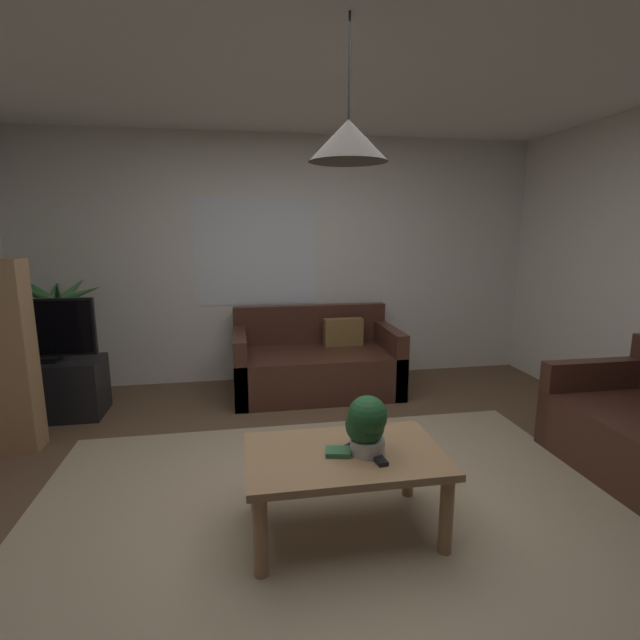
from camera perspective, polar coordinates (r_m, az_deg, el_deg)
The scene contains 15 objects.
floor at distance 3.00m, azimuth 1.07°, elevation -21.49°, with size 5.36×4.86×0.02m, color brown.
rug at distance 2.82m, azimuth 1.91°, elevation -23.39°, with size 3.48×2.67×0.01m, color tan.
wall_back at distance 4.97m, azimuth -4.34°, elevation 7.22°, with size 5.48×0.06×2.54m, color silver.
ceiling at distance 2.69m, azimuth 1.30°, elevation 31.65°, with size 5.36×4.86×0.02m, color white.
window_pane at distance 4.91m, azimuth -7.78°, elevation 8.28°, with size 1.27×0.01×1.10m, color white.
couch_under_window at distance 4.66m, azimuth -0.49°, elevation -5.47°, with size 1.59×0.87×0.82m.
coffee_table at distance 2.57m, azimuth 3.04°, elevation -17.26°, with size 1.04×0.64×0.45m.
book_on_table_0 at distance 2.51m, azimuth 2.24°, elevation -15.80°, with size 0.13×0.10×0.03m, color #387247.
remote_on_table_0 at distance 2.59m, azimuth 4.20°, elevation -14.97°, with size 0.05×0.16×0.02m, color black.
remote_on_table_1 at distance 2.48m, azimuth 7.05°, elevation -16.33°, with size 0.05×0.16×0.02m, color black.
potted_plant_on_table at distance 2.47m, azimuth 5.69°, elevation -12.47°, with size 0.21×0.23×0.32m.
tv_stand at distance 4.67m, azimuth -30.27°, elevation -7.31°, with size 0.90×0.44×0.50m, color black.
tv at distance 4.53m, azimuth -31.01°, elevation -1.03°, with size 0.87×0.16×0.54m.
potted_palm_corner at distance 5.06m, azimuth -29.38°, elevation -1.84°, with size 0.85×0.84×1.24m.
pendant_lamp at distance 2.30m, azimuth 3.48°, elevation 21.04°, with size 0.37×0.37×0.63m.
Camera 1 is at (-0.49, -2.48, 1.60)m, focal length 26.20 mm.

